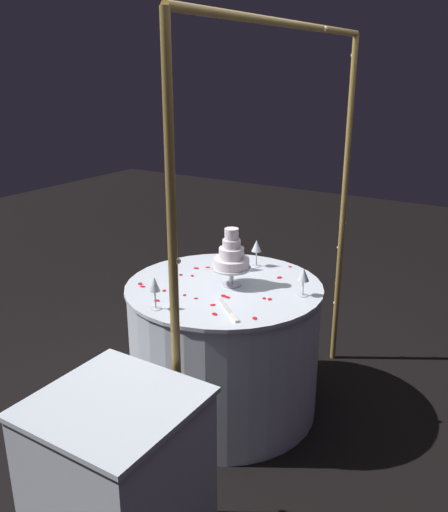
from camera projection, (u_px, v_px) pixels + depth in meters
ground_plane at (224, 405)px, 3.33m from camera, size 12.00×12.00×0.00m
decorative_arch at (283, 188)px, 2.70m from camera, size 1.87×0.06×2.15m
main_table at (224, 348)px, 3.20m from camera, size 1.11×1.11×0.79m
side_table at (120, 495)px, 2.06m from camera, size 0.55×0.55×0.83m
tiered_cake at (231, 257)px, 3.02m from camera, size 0.22×0.22×0.33m
wine_glass_0 at (236, 248)px, 3.26m from camera, size 0.06×0.06×0.19m
wine_glass_1 at (257, 247)px, 3.33m from camera, size 0.06×0.06×0.17m
wine_glass_2 at (155, 286)px, 2.73m from camera, size 0.06×0.06×0.17m
wine_glass_3 at (303, 276)px, 2.89m from camera, size 0.06×0.06×0.16m
cake_knife at (229, 311)px, 2.73m from camera, size 0.21×0.24×0.01m
rose_petal_0 at (255, 318)px, 2.66m from camera, size 0.04×0.04×0.00m
rose_petal_1 at (173, 284)px, 3.09m from camera, size 0.03×0.03×0.00m
rose_petal_2 at (196, 298)px, 2.89m from camera, size 0.03×0.03×0.00m
rose_petal_3 at (224, 296)px, 2.92m from camera, size 0.04×0.05×0.00m
rose_petal_4 at (196, 268)px, 3.33m from camera, size 0.03×0.04×0.00m
rose_petal_5 at (279, 277)px, 3.18m from camera, size 0.04×0.03×0.00m
rose_petal_6 at (192, 276)px, 3.20m from camera, size 0.03×0.03×0.00m
rose_petal_7 at (164, 291)px, 2.99m from camera, size 0.04×0.03×0.00m
rose_petal_8 at (185, 295)px, 2.93m from camera, size 0.03×0.03×0.00m
rose_petal_9 at (140, 284)px, 3.08m from camera, size 0.04×0.05×0.00m
rose_petal_10 at (181, 275)px, 3.22m from camera, size 0.04×0.03×0.00m
rose_petal_11 at (264, 298)px, 2.89m from camera, size 0.03×0.03×0.00m
rose_petal_12 at (290, 267)px, 3.35m from camera, size 0.03×0.03×0.00m
rose_petal_13 at (215, 314)px, 2.71m from camera, size 0.04×0.04×0.00m
rose_petal_14 at (157, 300)px, 2.86m from camera, size 0.03×0.04×0.00m
rose_petal_15 at (208, 267)px, 3.34m from camera, size 0.04×0.04×0.00m
rose_petal_16 at (213, 305)px, 2.81m from camera, size 0.04×0.04×0.00m
rose_petal_17 at (270, 299)px, 2.88m from camera, size 0.04×0.03×0.00m
rose_petal_18 at (230, 312)px, 2.72m from camera, size 0.03×0.03×0.00m
rose_petal_19 at (143, 286)px, 3.05m from camera, size 0.03×0.03×0.00m
rose_petal_20 at (227, 297)px, 2.90m from camera, size 0.03×0.04×0.00m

